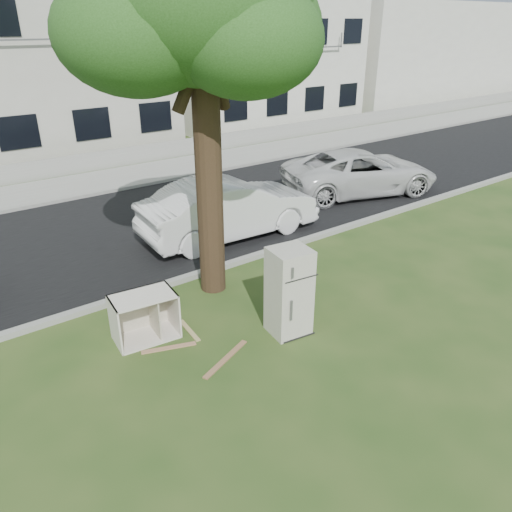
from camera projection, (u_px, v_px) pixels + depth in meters
ground at (279, 317)px, 9.82m from camera, size 120.00×120.00×0.00m
road at (147, 226)px, 14.17m from camera, size 120.00×7.00×0.01m
kerb_near at (213, 272)px, 11.60m from camera, size 120.00×0.18×0.12m
kerb_far at (101, 195)px, 16.75m from camera, size 120.00×0.18×0.12m
sidewalk at (86, 184)px, 17.80m from camera, size 120.00×2.80×0.01m
low_wall at (70, 165)px, 18.82m from camera, size 120.00×0.15×0.70m
street_tree at (202, 7)px, 8.57m from camera, size 3.80×3.80×7.02m
townhouse_center at (19, 62)px, 20.93m from camera, size 11.22×8.16×7.44m
townhouse_right at (250, 58)px, 27.53m from camera, size 10.20×8.16×6.84m
filler_right at (405, 53)px, 35.54m from camera, size 16.00×9.00×6.40m
fridge at (289, 292)px, 9.03m from camera, size 0.77×0.73×1.68m
cabinet at (145, 317)px, 9.01m from camera, size 1.19×0.81×0.88m
plank_a at (226, 359)px, 8.59m from camera, size 1.17×0.56×0.02m
plank_b at (169, 348)px, 8.88m from camera, size 0.95×0.41×0.02m
plank_c at (189, 330)px, 9.38m from camera, size 0.16×0.81×0.02m
car_center at (229, 208)px, 13.21m from camera, size 4.91×1.97×1.59m
car_right at (360, 172)px, 16.64m from camera, size 5.69×3.91×1.44m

